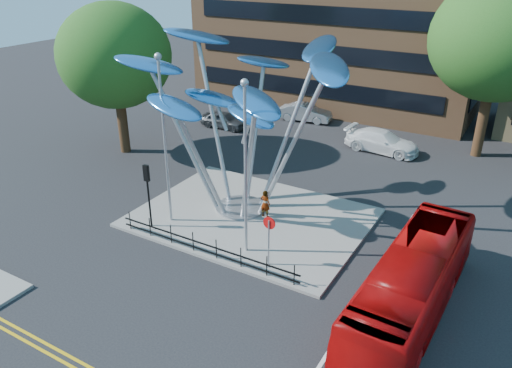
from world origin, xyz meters
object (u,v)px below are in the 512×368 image
Objects in this scene: no_entry_sign_island at (269,233)px; red_bus at (412,285)px; leaf_sculpture at (240,89)px; parked_car_right at (382,141)px; parked_car_left at (224,120)px; parked_car_mid at (305,113)px; pedestrian at (265,204)px; tree_right at (499,39)px; street_lamp_left at (164,127)px; street_lamp_right at (245,154)px; traffic_light_island at (147,183)px; tree_left at (115,56)px.

red_bus reaches higher than no_entry_sign_island.
leaf_sculpture is 2.39× the size of parked_car_right.
parked_car_left is 7.04m from parked_car_mid.
pedestrian is at bearing 157.87° from red_bus.
leaf_sculpture is (-10.07, -15.32, -1.16)m from tree_right.
street_lamp_right is (5.00, -0.50, -0.26)m from street_lamp_left.
no_entry_sign_island is at bearing 121.35° from pedestrian.
street_lamp_left is at bearing 174.29° from street_lamp_right.
parked_car_mid is (4.96, 5.00, 0.06)m from parked_car_left.
traffic_light_island is 0.33× the size of red_bus.
tree_right is at bearing -79.44° from parked_car_left.
parked_car_right is (1.46, 16.33, -4.32)m from street_lamp_right.
red_bus is (13.42, -0.11, -1.16)m from traffic_light_island.
tree_right is 24.06m from traffic_light_island.
red_bus is 24.77m from parked_car_left.
street_lamp_left is 17.70m from parked_car_right.
parked_car_right is (-0.04, 16.82, -1.04)m from no_entry_sign_island.
no_entry_sign_island reaches higher than parked_car_mid.
red_bus is at bearing -18.75° from tree_left.
red_bus is (6.42, -0.12, -0.36)m from no_entry_sign_island.
no_entry_sign_island is 0.62× the size of parked_car_left.
street_lamp_left is at bearing -157.98° from parked_car_left.
parked_car_mid is at bearing 93.92° from street_lamp_left.
street_lamp_left is 7.47m from no_entry_sign_island.
no_entry_sign_island reaches higher than parked_car_right.
red_bus is (22.42, -7.61, -5.34)m from tree_left.
parked_car_right is at bearing 67.80° from street_lamp_left.
parked_car_left is (-11.30, 15.00, -4.43)m from street_lamp_right.
red_bus is 18.14m from parked_car_right.
traffic_light_island is 0.77× the size of parked_car_mid.
parked_car_mid reaches higher than parked_car_left.
tree_right is 19.11m from pedestrian.
pedestrian is 0.35× the size of parked_car_mid.
parked_car_mid is at bearing 110.94° from no_entry_sign_island.
tree_right is 0.95× the size of leaf_sculpture.
red_bus is at bearing -22.25° from leaf_sculpture.
no_entry_sign_island is at bearing -45.67° from leaf_sculpture.
tree_left reaches higher than street_lamp_left.
red_bus is 9.64m from pedestrian.
street_lamp_right is at bearing 5.19° from traffic_light_island.
leaf_sculpture is 4.83m from street_lamp_right.
no_entry_sign_island is 0.55× the size of parked_car_mid.
leaf_sculpture is 7.71m from no_entry_sign_island.
tree_left is 4.21× the size of no_entry_sign_island.
no_entry_sign_island is 1.57× the size of pedestrian.
parked_car_mid is at bearing 107.58° from street_lamp_right.
leaf_sculpture is 6.20m from pedestrian.
street_lamp_left is (9.50, -6.50, -1.44)m from tree_left.
leaf_sculpture is 5.19× the size of no_entry_sign_island.
pedestrian is (13.65, -3.64, -5.87)m from tree_left.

